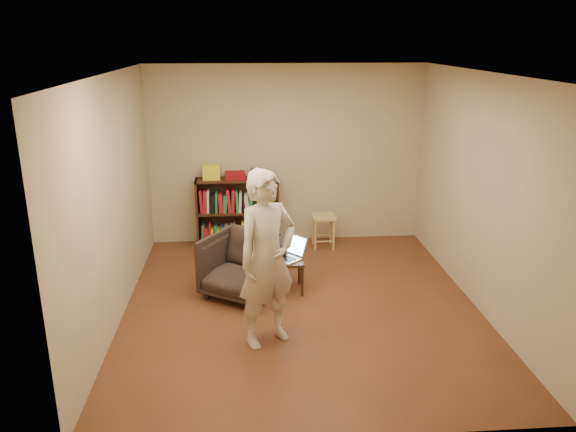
{
  "coord_description": "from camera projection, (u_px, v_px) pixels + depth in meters",
  "views": [
    {
      "loc": [
        -0.6,
        -5.8,
        2.96
      ],
      "look_at": [
        -0.12,
        0.35,
        0.98
      ],
      "focal_mm": 35.0,
      "sensor_mm": 36.0,
      "label": 1
    }
  ],
  "objects": [
    {
      "name": "side_table",
      "position": [
        287.0,
        265.0,
        6.75
      ],
      "size": [
        0.4,
        0.4,
        0.41
      ],
      "color": "black",
      "rests_on": "floor"
    },
    {
      "name": "red_cloth",
      "position": [
        235.0,
        175.0,
        8.07
      ],
      "size": [
        0.3,
        0.22,
        0.1
      ],
      "primitive_type": "cube",
      "rotation": [
        0.0,
        0.0,
        0.04
      ],
      "color": "maroon",
      "rests_on": "bookshelf"
    },
    {
      "name": "ceiling",
      "position": [
        303.0,
        73.0,
        5.66
      ],
      "size": [
        4.5,
        4.5,
        0.0
      ],
      "primitive_type": "plane",
      "color": "silver",
      "rests_on": "wall_back"
    },
    {
      "name": "wall_right",
      "position": [
        482.0,
        193.0,
        6.2
      ],
      "size": [
        0.0,
        4.5,
        4.5
      ],
      "primitive_type": "plane",
      "rotation": [
        1.57,
        0.0,
        -1.57
      ],
      "color": "#C1AB92",
      "rests_on": "floor"
    },
    {
      "name": "person",
      "position": [
        267.0,
        259.0,
        5.45
      ],
      "size": [
        0.78,
        0.71,
        1.79
      ],
      "primitive_type": "imported",
      "rotation": [
        0.0,
        0.0,
        0.56
      ],
      "color": "beige",
      "rests_on": "floor"
    },
    {
      "name": "floor",
      "position": [
        301.0,
        306.0,
        6.46
      ],
      "size": [
        4.5,
        4.5,
        0.0
      ],
      "primitive_type": "plane",
      "color": "#4E2F19",
      "rests_on": "ground"
    },
    {
      "name": "box_white",
      "position": [
        270.0,
        176.0,
        8.08
      ],
      "size": [
        0.1,
        0.1,
        0.08
      ],
      "primitive_type": "cube",
      "rotation": [
        0.0,
        0.0,
        0.04
      ],
      "color": "silver",
      "rests_on": "bookshelf"
    },
    {
      "name": "armchair",
      "position": [
        242.0,
        266.0,
        6.63
      ],
      "size": [
        1.11,
        1.11,
        0.74
      ],
      "primitive_type": "imported",
      "rotation": [
        0.0,
        0.0,
        -0.56
      ],
      "color": "#2D201E",
      "rests_on": "floor"
    },
    {
      "name": "wall_left",
      "position": [
        113.0,
        201.0,
        5.91
      ],
      "size": [
        0.0,
        4.5,
        4.5
      ],
      "primitive_type": "plane",
      "rotation": [
        1.57,
        0.0,
        1.57
      ],
      "color": "#C1AB92",
      "rests_on": "floor"
    },
    {
      "name": "box_green",
      "position": [
        257.0,
        173.0,
        8.1
      ],
      "size": [
        0.17,
        0.17,
        0.14
      ],
      "primitive_type": "cube",
      "rotation": [
        0.0,
        0.0,
        0.2
      ],
      "color": "#1E723C",
      "rests_on": "bookshelf"
    },
    {
      "name": "stool",
      "position": [
        324.0,
        221.0,
        8.14
      ],
      "size": [
        0.34,
        0.34,
        0.49
      ],
      "color": "tan",
      "rests_on": "floor"
    },
    {
      "name": "laptop",
      "position": [
        288.0,
        253.0,
        6.77
      ],
      "size": [
        0.51,
        0.51,
        0.26
      ],
      "rotation": [
        0.0,
        0.0,
        -0.84
      ],
      "color": "#B2B2B7",
      "rests_on": "side_table"
    },
    {
      "name": "wall_back",
      "position": [
        287.0,
        155.0,
        8.19
      ],
      "size": [
        4.0,
        0.0,
        4.0
      ],
      "primitive_type": "plane",
      "rotation": [
        1.57,
        0.0,
        0.0
      ],
      "color": "#C1AB92",
      "rests_on": "floor"
    },
    {
      "name": "box_yellow",
      "position": [
        211.0,
        172.0,
        8.02
      ],
      "size": [
        0.25,
        0.19,
        0.2
      ],
      "primitive_type": "cube",
      "rotation": [
        0.0,
        0.0,
        0.03
      ],
      "color": "yellow",
      "rests_on": "bookshelf"
    },
    {
      "name": "bookshelf",
      "position": [
        238.0,
        216.0,
        8.26
      ],
      "size": [
        1.2,
        0.3,
        1.0
      ],
      "color": "black",
      "rests_on": "floor"
    }
  ]
}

